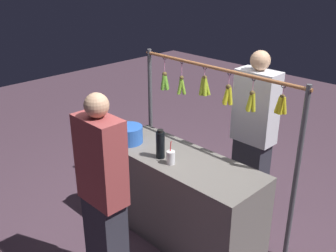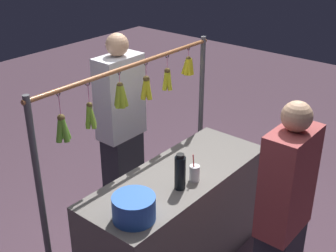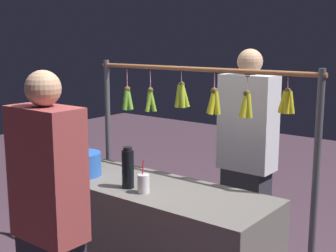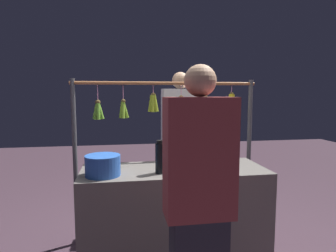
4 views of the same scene
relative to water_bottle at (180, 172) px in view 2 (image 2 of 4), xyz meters
name	(u,v)px [view 2 (image 2 of 4)]	position (x,y,z in m)	size (l,w,h in m)	color
market_counter	(178,220)	(-0.14, -0.12, -0.55)	(1.58, 0.61, 0.84)	#66605B
display_rack	(134,119)	(-0.14, -0.56, 0.19)	(1.84, 0.11, 1.62)	#4C4C51
water_bottle	(180,172)	(0.00, 0.00, 0.00)	(0.08, 0.08, 0.27)	black
blue_bucket	(134,208)	(0.46, -0.01, -0.05)	(0.28, 0.28, 0.16)	blue
drink_cup	(195,173)	(-0.15, 0.02, -0.07)	(0.08, 0.08, 0.21)	silver
vendor_person	(121,132)	(-0.36, -0.93, -0.12)	(0.41, 0.22, 1.72)	#2D2D38
customer_person	(282,224)	(-0.13, 0.72, -0.16)	(0.39, 0.21, 1.64)	#2D2D38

